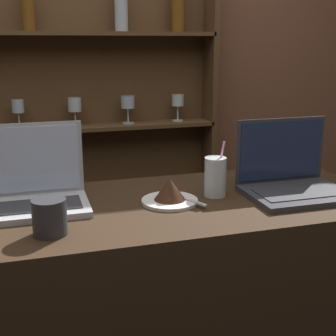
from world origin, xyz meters
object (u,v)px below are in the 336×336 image
object	(u,v)px
laptop_far	(292,178)
cake_plate	(170,193)
coffee_cup	(50,217)
laptop_near	(34,189)
water_glass	(215,177)

from	to	relation	value
laptop_far	cake_plate	xyz separation A→B (m)	(-0.40, 0.02, -0.02)
cake_plate	coffee_cup	xyz separation A→B (m)	(-0.36, -0.14, 0.02)
laptop_near	coffee_cup	distance (m)	0.23
cake_plate	coffee_cup	distance (m)	0.39
cake_plate	coffee_cup	size ratio (longest dim) A/B	1.90
coffee_cup	cake_plate	bearing A→B (deg)	21.92
water_glass	laptop_far	bearing A→B (deg)	-10.49
cake_plate	laptop_near	bearing A→B (deg)	168.18
laptop_near	coffee_cup	world-z (taller)	laptop_near
cake_plate	water_glass	bearing A→B (deg)	8.77
water_glass	cake_plate	bearing A→B (deg)	-171.23
laptop_near	laptop_far	xyz separation A→B (m)	(0.80, -0.10, -0.01)
cake_plate	laptop_far	bearing A→B (deg)	-3.04
laptop_near	coffee_cup	xyz separation A→B (m)	(0.03, -0.23, -0.01)
laptop_far	coffee_cup	xyz separation A→B (m)	(-0.76, -0.12, -0.00)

